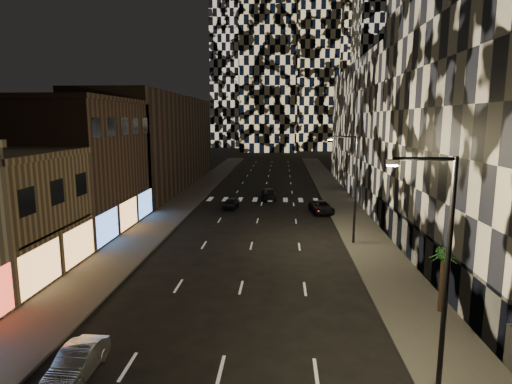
# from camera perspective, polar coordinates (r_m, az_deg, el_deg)

# --- Properties ---
(sidewalk_left) EXTENTS (4.00, 120.00, 0.15)m
(sidewalk_left) POSITION_cam_1_polar(r_m,az_deg,el_deg) (57.71, -9.07, -0.82)
(sidewalk_left) COLOR #47443F
(sidewalk_left) RESTS_ON ground
(sidewalk_right) EXTENTS (4.00, 120.00, 0.15)m
(sidewalk_right) POSITION_cam_1_polar(r_m,az_deg,el_deg) (56.84, 11.02, -1.04)
(sidewalk_right) COLOR #47443F
(sidewalk_right) RESTS_ON ground
(curb_left) EXTENTS (0.20, 120.00, 0.15)m
(curb_left) POSITION_cam_1_polar(r_m,az_deg,el_deg) (57.29, -7.02, -0.85)
(curb_left) COLOR #4C4C47
(curb_left) RESTS_ON ground
(curb_right) EXTENTS (0.20, 120.00, 0.15)m
(curb_right) POSITION_cam_1_polar(r_m,az_deg,el_deg) (56.60, 8.91, -1.02)
(curb_right) COLOR #4C4C47
(curb_right) RESTS_ON ground
(retail_brown) EXTENTS (10.00, 15.00, 12.00)m
(retail_brown) POSITION_cam_1_polar(r_m,az_deg,el_deg) (43.72, -23.04, 3.06)
(retail_brown) COLOR #443027
(retail_brown) RESTS_ON ground
(retail_filler_left) EXTENTS (10.00, 40.00, 14.00)m
(retail_filler_left) POSITION_cam_1_polar(r_m,az_deg,el_deg) (68.31, -13.18, 6.51)
(retail_filler_left) COLOR #443027
(retail_filler_left) RESTS_ON ground
(midrise_base) EXTENTS (0.60, 25.00, 3.00)m
(midrise_base) POSITION_cam_1_polar(r_m,az_deg,el_deg) (32.69, 20.96, -6.86)
(midrise_base) COLOR #383838
(midrise_base) RESTS_ON ground
(midrise_filler_right) EXTENTS (16.00, 40.00, 18.00)m
(midrise_filler_right) POSITION_cam_1_polar(r_m,az_deg,el_deg) (64.81, 19.35, 7.84)
(midrise_filler_right) COLOR #232326
(midrise_filler_right) RESTS_ON ground
(tower_center_low) EXTENTS (18.00, 18.00, 95.00)m
(tower_center_low) POSITION_cam_1_polar(r_m,az_deg,el_deg) (150.11, 1.82, 23.92)
(tower_center_low) COLOR black
(tower_center_low) RESTS_ON ground
(streetlight_near) EXTENTS (2.55, 0.25, 9.00)m
(streetlight_near) POSITION_cam_1_polar(r_m,az_deg,el_deg) (17.23, 23.47, -8.29)
(streetlight_near) COLOR black
(streetlight_near) RESTS_ON sidewalk_right
(streetlight_far) EXTENTS (2.55, 0.25, 9.00)m
(streetlight_far) POSITION_cam_1_polar(r_m,az_deg,el_deg) (36.22, 12.77, 1.35)
(streetlight_far) COLOR black
(streetlight_far) RESTS_ON sidewalk_right
(car_silver_parked) EXTENTS (1.35, 3.74, 1.23)m
(car_silver_parked) POSITION_cam_1_polar(r_m,az_deg,el_deg) (20.18, -22.77, -20.25)
(car_silver_parked) COLOR #9D9EA2
(car_silver_parked) RESTS_ON ground
(car_dark_midlane) EXTENTS (2.04, 3.99, 1.30)m
(car_dark_midlane) POSITION_cam_1_polar(r_m,az_deg,el_deg) (50.47, -3.40, -1.55)
(car_dark_midlane) COLOR black
(car_dark_midlane) RESTS_ON ground
(car_dark_oncoming) EXTENTS (2.26, 5.05, 1.44)m
(car_dark_oncoming) POSITION_cam_1_polar(r_m,az_deg,el_deg) (56.78, 1.72, -0.21)
(car_dark_oncoming) COLOR black
(car_dark_oncoming) RESTS_ON ground
(car_dark_rightlane) EXTENTS (2.83, 5.03, 1.33)m
(car_dark_rightlane) POSITION_cam_1_polar(r_m,az_deg,el_deg) (48.77, 8.73, -2.02)
(car_dark_rightlane) COLOR black
(car_dark_rightlane) RESTS_ON ground
(palm_tree) EXTENTS (1.78, 1.81, 3.55)m
(palm_tree) POSITION_cam_1_polar(r_m,az_deg,el_deg) (25.10, 23.70, -8.21)
(palm_tree) COLOR #47331E
(palm_tree) RESTS_ON sidewalk_right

